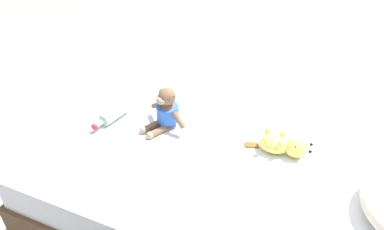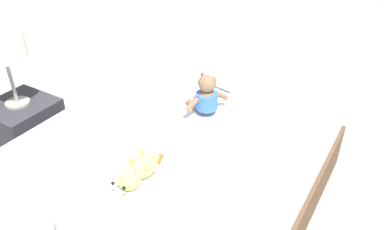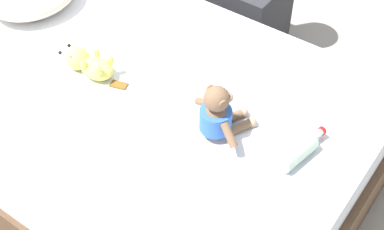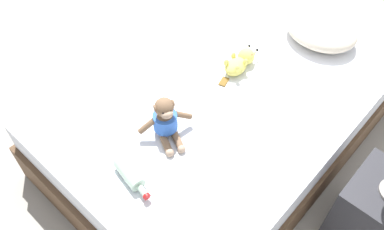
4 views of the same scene
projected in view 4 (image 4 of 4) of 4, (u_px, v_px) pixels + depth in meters
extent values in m
plane|color=#9E998E|center=(221.00, 138.00, 2.58)|extent=(16.00, 16.00, 0.00)
cube|color=brown|center=(222.00, 124.00, 2.47)|extent=(1.39, 2.04, 0.28)
cube|color=white|center=(225.00, 99.00, 2.29)|extent=(1.35, 1.98, 0.19)
ellipsoid|color=beige|center=(321.00, 30.00, 2.44)|extent=(0.47, 0.41, 0.15)
ellipsoid|color=brown|center=(165.00, 122.00, 1.97)|extent=(0.14, 0.14, 0.15)
cylinder|color=blue|center=(165.00, 121.00, 1.96)|extent=(0.16, 0.16, 0.09)
sphere|color=brown|center=(164.00, 107.00, 1.88)|extent=(0.10, 0.10, 0.10)
ellipsoid|color=tan|center=(167.00, 114.00, 1.86)|extent=(0.07, 0.07, 0.04)
sphere|color=black|center=(170.00, 111.00, 1.86)|extent=(0.01, 0.01, 0.01)
sphere|color=black|center=(163.00, 113.00, 1.85)|extent=(0.01, 0.01, 0.01)
cylinder|color=brown|center=(173.00, 103.00, 1.88)|extent=(0.03, 0.02, 0.03)
cylinder|color=brown|center=(155.00, 108.00, 1.86)|extent=(0.03, 0.02, 0.03)
cylinder|color=brown|center=(183.00, 115.00, 1.98)|extent=(0.07, 0.10, 0.08)
cylinder|color=brown|center=(147.00, 126.00, 1.94)|extent=(0.07, 0.10, 0.08)
cylinder|color=brown|center=(178.00, 141.00, 1.96)|extent=(0.11, 0.08, 0.04)
cylinder|color=brown|center=(166.00, 145.00, 1.95)|extent=(0.11, 0.08, 0.04)
sphere|color=tan|center=(181.00, 149.00, 1.93)|extent=(0.04, 0.04, 0.04)
sphere|color=tan|center=(170.00, 153.00, 1.92)|extent=(0.04, 0.04, 0.04)
ellipsoid|color=#EAE066|center=(236.00, 67.00, 2.28)|extent=(0.12, 0.15, 0.08)
sphere|color=#EAE066|center=(246.00, 56.00, 2.32)|extent=(0.10, 0.10, 0.10)
cone|color=#EAE066|center=(246.00, 49.00, 2.35)|extent=(0.03, 0.06, 0.05)
sphere|color=black|center=(249.00, 46.00, 2.35)|extent=(0.02, 0.02, 0.02)
cone|color=#EAE066|center=(254.00, 53.00, 2.32)|extent=(0.03, 0.06, 0.05)
sphere|color=black|center=(257.00, 50.00, 2.33)|extent=(0.02, 0.02, 0.02)
sphere|color=red|center=(242.00, 51.00, 2.31)|extent=(0.02, 0.02, 0.02)
sphere|color=red|center=(251.00, 55.00, 2.29)|extent=(0.02, 0.02, 0.02)
ellipsoid|color=#EAE066|center=(233.00, 56.00, 2.28)|extent=(0.03, 0.03, 0.05)
ellipsoid|color=#EAE066|center=(245.00, 62.00, 2.24)|extent=(0.03, 0.03, 0.05)
ellipsoid|color=#EAE066|center=(226.00, 63.00, 2.24)|extent=(0.03, 0.03, 0.05)
ellipsoid|color=#EAE066|center=(237.00, 69.00, 2.21)|extent=(0.03, 0.03, 0.05)
cube|color=brown|center=(224.00, 82.00, 2.25)|extent=(0.06, 0.08, 0.01)
cylinder|color=#B2D1B7|center=(129.00, 173.00, 1.82)|extent=(0.18, 0.10, 0.07)
cylinder|color=#B2D1B7|center=(142.00, 190.00, 1.76)|extent=(0.06, 0.04, 0.03)
cylinder|color=red|center=(147.00, 196.00, 1.74)|extent=(0.02, 0.04, 0.03)
cube|color=#2D2D33|center=(377.00, 215.00, 1.99)|extent=(0.36, 0.36, 0.45)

